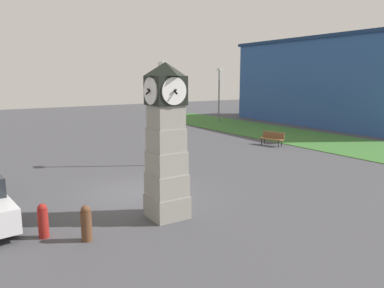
% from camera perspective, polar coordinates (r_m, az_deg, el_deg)
% --- Properties ---
extents(ground_plane, '(89.01, 89.01, 0.00)m').
position_cam_1_polar(ground_plane, '(15.21, -8.55, -7.34)').
color(ground_plane, '#424247').
extents(clock_tower, '(1.41, 1.39, 5.01)m').
position_cam_1_polar(clock_tower, '(11.97, -3.94, -0.15)').
color(clock_tower, gray).
rests_on(clock_tower, ground_plane).
extents(bollard_mid_row, '(0.29, 0.29, 1.02)m').
position_cam_1_polar(bollard_mid_row, '(11.70, -21.75, -10.78)').
color(bollard_mid_row, maroon).
rests_on(bollard_mid_row, ground_plane).
extents(bollard_far_row, '(0.30, 0.30, 1.04)m').
position_cam_1_polar(bollard_far_row, '(11.12, -15.81, -11.48)').
color(bollard_far_row, brown).
rests_on(bollard_far_row, ground_plane).
extents(bench, '(1.68, 0.92, 0.90)m').
position_cam_1_polar(bench, '(25.58, 12.13, 0.95)').
color(bench, brown).
rests_on(bench, ground_plane).
extents(street_lamp_near_road, '(0.50, 0.24, 5.28)m').
position_cam_1_polar(street_lamp_near_road, '(19.08, -4.45, 5.88)').
color(street_lamp_near_road, slate).
rests_on(street_lamp_near_road, ground_plane).
extents(street_lamp_far_side, '(0.50, 0.24, 5.37)m').
position_cam_1_polar(street_lamp_far_side, '(38.53, 4.13, 8.16)').
color(street_lamp_far_side, slate).
rests_on(street_lamp_far_side, ground_plane).
extents(warehouse_blue_far, '(20.10, 9.85, 8.08)m').
position_cam_1_polar(warehouse_blue_far, '(39.13, 21.22, 8.83)').
color(warehouse_blue_far, '#2D5193').
rests_on(warehouse_blue_far, ground_plane).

